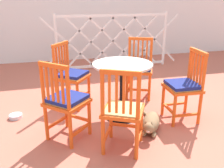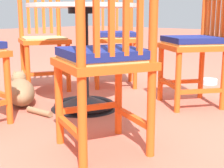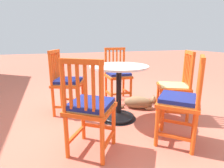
# 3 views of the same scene
# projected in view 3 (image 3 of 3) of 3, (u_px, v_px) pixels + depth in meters

# --- Properties ---
(ground_plane) EXTENTS (24.00, 24.00, 0.00)m
(ground_plane) POSITION_uv_depth(u_px,v_px,m) (125.00, 119.00, 2.45)
(ground_plane) COLOR #BC604C
(cafe_table) EXTENTS (0.76, 0.76, 0.73)m
(cafe_table) POSITION_uv_depth(u_px,v_px,m) (119.00, 99.00, 2.41)
(cafe_table) COLOR black
(cafe_table) RESTS_ON ground_plane
(orange_chair_facing_out) EXTENTS (0.57, 0.57, 0.91)m
(orange_chair_facing_out) POSITION_uv_depth(u_px,v_px,m) (181.00, 102.00, 1.81)
(orange_chair_facing_out) COLOR #EA5619
(orange_chair_facing_out) RESTS_ON ground_plane
(orange_chair_at_corner) EXTENTS (0.54, 0.54, 0.91)m
(orange_chair_at_corner) POSITION_uv_depth(u_px,v_px,m) (175.00, 87.00, 2.42)
(orange_chair_at_corner) COLOR #EA5619
(orange_chair_at_corner) RESTS_ON ground_plane
(orange_chair_by_planter) EXTENTS (0.41, 0.41, 0.91)m
(orange_chair_by_planter) POSITION_uv_depth(u_px,v_px,m) (118.00, 75.00, 3.13)
(orange_chair_by_planter) COLOR #EA5619
(orange_chair_by_planter) RESTS_ON ground_plane
(orange_chair_near_fence) EXTENTS (0.52, 0.52, 0.91)m
(orange_chair_near_fence) POSITION_uv_depth(u_px,v_px,m) (67.00, 83.00, 2.59)
(orange_chair_near_fence) COLOR #EA5619
(orange_chair_near_fence) RESTS_ON ground_plane
(orange_chair_tucked_in) EXTENTS (0.56, 0.56, 0.91)m
(orange_chair_tucked_in) POSITION_uv_depth(u_px,v_px,m) (90.00, 108.00, 1.65)
(orange_chair_tucked_in) COLOR #EA5619
(orange_chair_tucked_in) RESTS_ON ground_plane
(tabby_cat) EXTENTS (0.39, 0.71, 0.23)m
(tabby_cat) POSITION_uv_depth(u_px,v_px,m) (140.00, 102.00, 2.81)
(tabby_cat) COLOR #8E704C
(tabby_cat) RESTS_ON ground_plane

